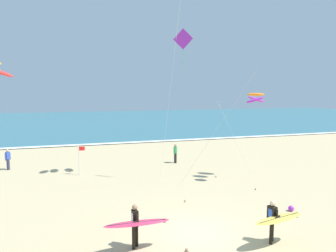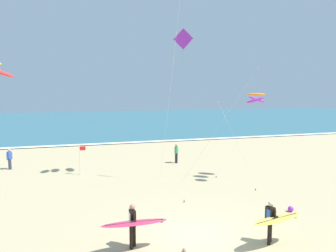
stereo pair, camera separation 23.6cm
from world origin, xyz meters
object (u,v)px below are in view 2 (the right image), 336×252
kite_diamond_violet_mid (185,44)px  beach_ball (291,209)px  bystander_green_top (176,153)px  surfer_trailing (134,223)px  bystander_blue_top (10,159)px  surfer_lead (274,219)px  kite_arc_amber_near (256,98)px  lifeguard_flag (80,157)px

kite_diamond_violet_mid → beach_ball: bearing=-61.4°
bystander_green_top → surfer_trailing: bearing=-114.3°
bystander_blue_top → bystander_green_top: 12.98m
kite_diamond_violet_mid → beach_ball: size_ratio=35.16×
kite_diamond_violet_mid → bystander_green_top: kite_diamond_violet_mid is taller
surfer_lead → bystander_blue_top: (-12.12, 15.99, -0.24)m
bystander_green_top → beach_ball: (2.14, -11.73, -0.67)m
surfer_trailing → bystander_green_top: size_ratio=1.59×
bystander_green_top → beach_ball: bearing=-79.6°
kite_arc_amber_near → kite_diamond_violet_mid: size_ratio=0.59×
surfer_trailing → lifeguard_flag: (-1.72, 11.67, 0.22)m
kite_diamond_violet_mid → bystander_green_top: size_ratio=6.19×
surfer_lead → kite_arc_amber_near: kite_arc_amber_near is taller
kite_arc_amber_near → kite_diamond_violet_mid: kite_diamond_violet_mid is taller
surfer_lead → surfer_trailing: size_ratio=0.92×
surfer_trailing → beach_ball: (8.12, 1.50, -0.91)m
beach_ball → bystander_green_top: bearing=100.4°
bystander_blue_top → bystander_green_top: same height
surfer_trailing → bystander_green_top: 14.51m
kite_diamond_violet_mid → surfer_trailing: bearing=-121.6°
bystander_green_top → beach_ball: size_ratio=5.68×
lifeguard_flag → surfer_trailing: bearing=-81.6°
beach_ball → lifeguard_flag: bearing=134.0°
surfer_lead → kite_diamond_violet_mid: size_ratio=0.24×
kite_arc_amber_near → lifeguard_flag: (-11.06, 4.85, -4.24)m
kite_arc_amber_near → bystander_blue_top: 18.70m
lifeguard_flag → bystander_green_top: bearing=11.4°
surfer_trailing → kite_arc_amber_near: kite_arc_amber_near is taller
surfer_lead → bystander_blue_top: size_ratio=1.46×
kite_diamond_violet_mid → beach_ball: (3.38, -6.20, -8.73)m
surfer_lead → beach_ball: surfer_lead is taller
bystander_green_top → lifeguard_flag: bearing=-168.6°
kite_arc_amber_near → bystander_green_top: bearing=117.7°
kite_diamond_violet_mid → bystander_green_top: (1.23, 5.52, -8.06)m
kite_arc_amber_near → bystander_green_top: (-3.36, 6.40, -4.69)m
surfer_trailing → bystander_green_top: (5.98, 13.22, -0.24)m
surfer_lead → kite_arc_amber_near: bearing=62.8°
surfer_trailing → bystander_blue_top: bearing=115.0°
kite_arc_amber_near → lifeguard_flag: 12.80m
bystander_blue_top → bystander_green_top: bearing=-7.0°
kite_arc_amber_near → beach_ball: 7.66m
surfer_lead → beach_ball: (2.90, 2.68, -0.91)m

